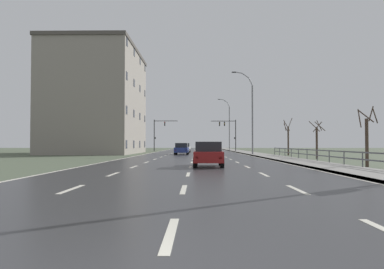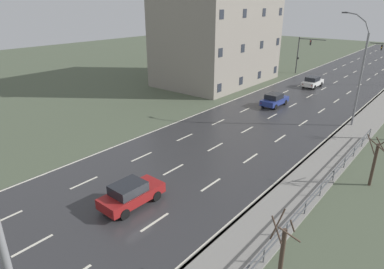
{
  "view_description": "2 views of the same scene",
  "coord_description": "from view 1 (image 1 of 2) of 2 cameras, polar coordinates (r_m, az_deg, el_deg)",
  "views": [
    {
      "loc": [
        0.42,
        -3.54,
        1.43
      ],
      "look_at": [
        -0.43,
        53.82,
        2.99
      ],
      "focal_mm": 32.96,
      "sensor_mm": 36.0,
      "label": 1
    },
    {
      "loc": [
        15.12,
        7.41,
        11.75
      ],
      "look_at": [
        0.0,
        25.81,
        2.18
      ],
      "focal_mm": 30.98,
      "sensor_mm": 36.0,
      "label": 2
    }
  ],
  "objects": [
    {
      "name": "sidewalk_right",
      "position": [
        64.06,
        8.04,
        -2.77
      ],
      "size": [
        3.0,
        120.0,
        0.12
      ],
      "color": "gray",
      "rests_on": "ground"
    },
    {
      "name": "traffic_signal_left",
      "position": [
        68.41,
        -5.47,
        0.61
      ],
      "size": [
        4.61,
        0.36,
        6.17
      ],
      "color": "#38383A",
      "rests_on": "ground"
    },
    {
      "name": "ground_plane",
      "position": [
        51.56,
        0.38,
        -3.22
      ],
      "size": [
        160.0,
        160.0,
        0.12
      ],
      "color": "#4C5642"
    },
    {
      "name": "brick_building",
      "position": [
        56.09,
        -14.99,
        5.19
      ],
      "size": [
        12.29,
        18.67,
        15.92
      ],
      "color": "gray",
      "rests_on": "ground"
    },
    {
      "name": "car_far_left",
      "position": [
        59.49,
        -1.18,
        -2.16
      ],
      "size": [
        1.92,
        4.14,
        1.57
      ],
      "rotation": [
        0.0,
        0.0,
        -0.02
      ],
      "color": "silver",
      "rests_on": "ground"
    },
    {
      "name": "street_lamp_midground",
      "position": [
        46.42,
        9.53,
        3.26
      ],
      "size": [
        2.77,
        0.24,
        10.91
      ],
      "color": "slate",
      "rests_on": "ground"
    },
    {
      "name": "bare_tree_mid",
      "position": [
        35.94,
        19.56,
        -0.85
      ],
      "size": [
        1.47,
        1.44,
        3.7
      ],
      "color": "#423328",
      "rests_on": "ground"
    },
    {
      "name": "street_lamp_distant",
      "position": [
        78.92,
        5.95,
        1.5
      ],
      "size": [
        2.69,
        0.24,
        11.55
      ],
      "color": "slate",
      "rests_on": "ground"
    },
    {
      "name": "road_asphalt_strip",
      "position": [
        63.55,
        0.47,
        -2.84
      ],
      "size": [
        14.0,
        120.0,
        0.03
      ],
      "color": "#303033",
      "rests_on": "ground"
    },
    {
      "name": "traffic_signal_right",
      "position": [
        68.89,
        6.1,
        0.77
      ],
      "size": [
        4.89,
        0.36,
        6.17
      ],
      "color": "#38383A",
      "rests_on": "ground"
    },
    {
      "name": "car_near_left",
      "position": [
        22.11,
        2.66,
        -3.17
      ],
      "size": [
        1.91,
        4.14,
        1.57
      ],
      "rotation": [
        0.0,
        0.0,
        -0.02
      ],
      "color": "maroon",
      "rests_on": "ground"
    },
    {
      "name": "bare_tree_far",
      "position": [
        45.84,
        15.28,
        -0.61
      ],
      "size": [
        1.13,
        1.15,
        4.76
      ],
      "color": "#423328",
      "rests_on": "ground"
    },
    {
      "name": "bare_tree_near",
      "position": [
        24.42,
        26.46,
        -0.57
      ],
      "size": [
        1.32,
        1.3,
        3.78
      ],
      "color": "#423328",
      "rests_on": "ground"
    },
    {
      "name": "car_near_right",
      "position": [
        47.05,
        -1.67,
        -2.32
      ],
      "size": [
        1.93,
        4.15,
        1.57
      ],
      "rotation": [
        0.0,
        0.0,
        -0.03
      ],
      "color": "navy",
      "rests_on": "ground"
    },
    {
      "name": "guardrail",
      "position": [
        28.19,
        20.42,
        -2.93
      ],
      "size": [
        0.07,
        33.01,
        1.0
      ],
      "color": "#515459",
      "rests_on": "ground"
    }
  ]
}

